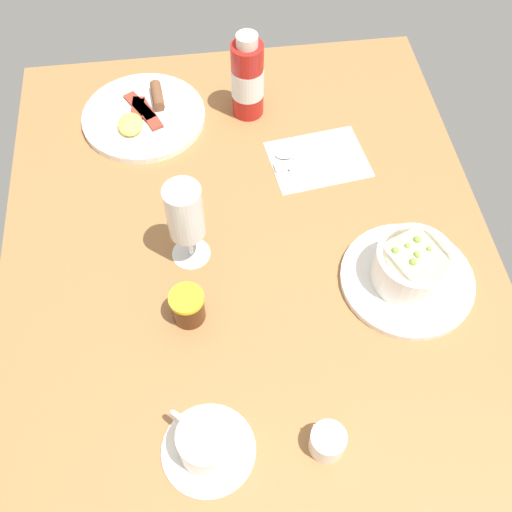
% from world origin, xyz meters
% --- Properties ---
extents(ground_plane, '(1.10, 0.84, 0.03)m').
position_xyz_m(ground_plane, '(0.00, 0.00, -0.01)').
color(ground_plane, '#9E6B3D').
extents(porridge_bowl, '(0.22, 0.22, 0.09)m').
position_xyz_m(porridge_bowl, '(-0.07, -0.25, 0.04)').
color(porridge_bowl, white).
rests_on(porridge_bowl, ground_plane).
extents(cutlery_setting, '(0.16, 0.20, 0.01)m').
position_xyz_m(cutlery_setting, '(0.21, -0.15, 0.00)').
color(cutlery_setting, white).
rests_on(cutlery_setting, ground_plane).
extents(coffee_cup, '(0.13, 0.13, 0.07)m').
position_xyz_m(coffee_cup, '(-0.31, 0.10, 0.03)').
color(coffee_cup, white).
rests_on(coffee_cup, ground_plane).
extents(creamer_jug, '(0.06, 0.05, 0.05)m').
position_xyz_m(creamer_jug, '(-0.32, -0.07, 0.02)').
color(creamer_jug, white).
rests_on(creamer_jug, ground_plane).
extents(wine_glass, '(0.07, 0.07, 0.17)m').
position_xyz_m(wine_glass, '(0.03, 0.10, 0.11)').
color(wine_glass, white).
rests_on(wine_glass, ground_plane).
extents(jam_jar, '(0.05, 0.05, 0.06)m').
position_xyz_m(jam_jar, '(-0.09, 0.11, 0.03)').
color(jam_jar, '#4E250F').
rests_on(jam_jar, ground_plane).
extents(sauce_bottle_red, '(0.06, 0.06, 0.18)m').
position_xyz_m(sauce_bottle_red, '(0.36, -0.04, 0.08)').
color(sauce_bottle_red, '#B21E19').
rests_on(sauce_bottle_red, ground_plane).
extents(breakfast_plate, '(0.24, 0.24, 0.04)m').
position_xyz_m(breakfast_plate, '(0.36, 0.17, 0.01)').
color(breakfast_plate, white).
rests_on(breakfast_plate, ground_plane).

